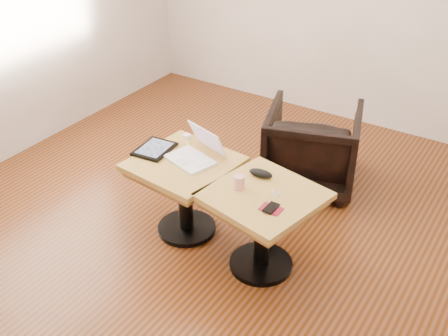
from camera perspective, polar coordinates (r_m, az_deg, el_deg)
The scene contains 11 objects.
room_shell at distance 2.99m, azimuth 1.69°, elevation 11.31°, with size 4.52×4.52×2.71m.
side_table_left at distance 3.66m, azimuth -4.03°, elevation -1.15°, with size 0.67×0.67×0.55m.
side_table_right at distance 3.35m, azimuth 3.99°, elevation -4.56°, with size 0.72×0.72×0.55m.
laptop at distance 3.59m, azimuth -2.89°, elevation 1.54°, with size 0.37×0.37×0.20m.
tablet at distance 3.72m, azimuth -7.05°, elevation 1.93°, with size 0.24×0.28×0.02m.
charging_adapter at distance 3.84m, azimuth -3.78°, elevation 3.23°, with size 0.04×0.04×0.03m, color white.
glasses_case at distance 3.41m, azimuth 3.76°, elevation -0.54°, with size 0.15×0.07×0.05m, color black.
striped_cup at distance 3.29m, azimuth 1.54°, elevation -1.45°, with size 0.06×0.06×0.08m, color #CD4352.
earbuds_tangle at distance 3.27m, azimuth 5.23°, elevation -2.60°, with size 0.08×0.05×0.02m.
phone_on_sleeve at distance 3.14m, azimuth 4.81°, elevation -4.11°, with size 0.12×0.11×0.02m.
armchair at distance 4.27m, azimuth 8.94°, elevation 2.15°, with size 0.67×0.69×0.63m, color black.
Camera 1 is at (1.44, -2.41, 2.39)m, focal length 45.00 mm.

